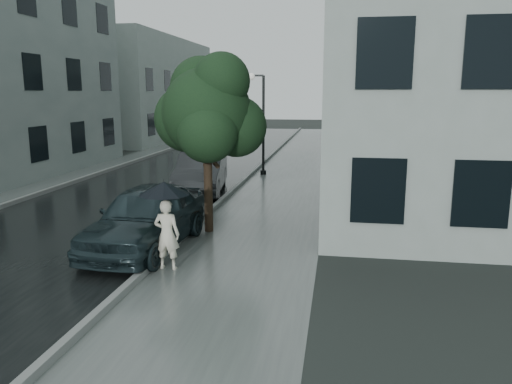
% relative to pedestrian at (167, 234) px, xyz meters
% --- Properties ---
extents(ground, '(120.00, 120.00, 0.00)m').
position_rel_pedestrian_xyz_m(ground, '(1.20, -0.03, -0.78)').
color(ground, black).
rests_on(ground, ground).
extents(sidewalk, '(3.50, 60.00, 0.01)m').
position_rel_pedestrian_xyz_m(sidewalk, '(1.45, 11.97, -0.77)').
color(sidewalk, slate).
rests_on(sidewalk, ground).
extents(kerb_near, '(0.15, 60.00, 0.15)m').
position_rel_pedestrian_xyz_m(kerb_near, '(-0.38, 11.97, -0.70)').
color(kerb_near, slate).
rests_on(kerb_near, ground).
extents(asphalt_road, '(6.85, 60.00, 0.00)m').
position_rel_pedestrian_xyz_m(asphalt_road, '(-3.88, 11.97, -0.78)').
color(asphalt_road, black).
rests_on(asphalt_road, ground).
extents(kerb_far, '(0.15, 60.00, 0.15)m').
position_rel_pedestrian_xyz_m(kerb_far, '(-7.37, 11.97, -0.70)').
color(kerb_far, slate).
rests_on(kerb_far, ground).
extents(sidewalk_far, '(1.70, 60.00, 0.01)m').
position_rel_pedestrian_xyz_m(sidewalk_far, '(-8.30, 11.97, -0.77)').
color(sidewalk_far, '#4C5451').
rests_on(sidewalk_far, ground).
extents(building_near, '(7.02, 36.00, 9.00)m').
position_rel_pedestrian_xyz_m(building_near, '(6.67, 19.47, 3.72)').
color(building_near, '#8E9B97').
rests_on(building_near, ground).
extents(building_far_b, '(7.02, 18.00, 8.00)m').
position_rel_pedestrian_xyz_m(building_far_b, '(-12.57, 29.97, 3.22)').
color(building_far_b, '#8E9B97').
rests_on(building_far_b, ground).
extents(pedestrian, '(0.57, 0.38, 1.54)m').
position_rel_pedestrian_xyz_m(pedestrian, '(0.00, 0.00, 0.00)').
color(pedestrian, silver).
rests_on(pedestrian, sidewalk).
extents(umbrella, '(1.40, 1.40, 1.05)m').
position_rel_pedestrian_xyz_m(umbrella, '(-0.02, -0.01, 1.02)').
color(umbrella, black).
rests_on(umbrella, ground).
extents(street_tree, '(3.12, 2.84, 4.81)m').
position_rel_pedestrian_xyz_m(street_tree, '(0.12, 3.15, 2.50)').
color(street_tree, '#332619').
rests_on(street_tree, ground).
extents(lamp_post, '(0.85, 0.34, 4.62)m').
position_rel_pedestrian_xyz_m(lamp_post, '(-0.01, 12.85, 1.88)').
color(lamp_post, black).
rests_on(lamp_post, ground).
extents(car_near, '(2.12, 4.71, 1.57)m').
position_rel_pedestrian_xyz_m(car_near, '(-1.00, 1.35, 0.01)').
color(car_near, '#1A292D').
rests_on(car_near, ground).
extents(car_far, '(2.28, 4.84, 1.53)m').
position_rel_pedestrian_xyz_m(car_far, '(-1.55, 8.27, -0.01)').
color(car_far, black).
rests_on(car_far, ground).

